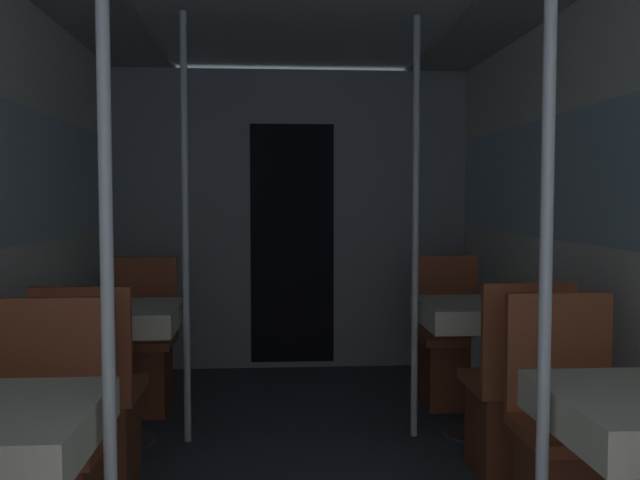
% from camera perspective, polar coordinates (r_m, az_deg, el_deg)
% --- Properties ---
extents(wall_right, '(0.05, 6.77, 2.29)m').
position_cam_1_polar(wall_right, '(3.40, 23.11, 0.89)').
color(wall_right, silver).
rests_on(wall_right, ground_plane).
extents(bulkhead_far, '(2.70, 0.09, 2.29)m').
position_cam_1_polar(bulkhead_far, '(5.51, -2.26, 1.57)').
color(bulkhead_far, gray).
rests_on(bulkhead_far, ground_plane).
extents(support_pole_left_0, '(0.04, 0.04, 2.29)m').
position_cam_1_polar(support_pole_left_0, '(2.04, -16.69, -1.54)').
color(support_pole_left_0, silver).
rests_on(support_pole_left_0, ground_plane).
extents(dining_table_left_1, '(0.64, 0.64, 0.74)m').
position_cam_1_polar(dining_table_left_1, '(3.97, -15.82, -6.58)').
color(dining_table_left_1, '#4C4C51').
rests_on(dining_table_left_1, ground_plane).
extents(chair_left_near_1, '(0.43, 0.43, 0.94)m').
position_cam_1_polar(chair_left_near_1, '(3.49, -17.74, -13.82)').
color(chair_left_near_1, brown).
rests_on(chair_left_near_1, ground_plane).
extents(chair_left_far_1, '(0.43, 0.43, 0.94)m').
position_cam_1_polar(chair_left_far_1, '(4.60, -14.24, -9.57)').
color(chair_left_far_1, brown).
rests_on(chair_left_far_1, ground_plane).
extents(support_pole_left_1, '(0.04, 0.04, 2.29)m').
position_cam_1_polar(support_pole_left_1, '(3.86, -10.71, 0.80)').
color(support_pole_left_1, silver).
rests_on(support_pole_left_1, ground_plane).
extents(chair_right_far_0, '(0.43, 0.43, 0.94)m').
position_cam_1_polar(chair_right_far_0, '(3.00, 19.66, -16.77)').
color(chair_right_far_0, brown).
rests_on(chair_right_far_0, ground_plane).
extents(support_pole_right_0, '(0.04, 0.04, 2.29)m').
position_cam_1_polar(support_pole_right_0, '(2.15, 17.63, -1.33)').
color(support_pole_right_0, silver).
rests_on(support_pole_right_0, ground_plane).
extents(dining_table_right_1, '(0.64, 0.64, 0.74)m').
position_cam_1_polar(dining_table_right_1, '(4.05, 12.59, -6.33)').
color(dining_table_right_1, '#4C4C51').
rests_on(dining_table_right_1, ground_plane).
extents(chair_right_near_1, '(0.43, 0.43, 0.94)m').
position_cam_1_polar(chair_right_near_1, '(3.59, 15.27, -13.31)').
color(chair_right_near_1, brown).
rests_on(chair_right_near_1, ground_plane).
extents(chair_right_far_1, '(0.43, 0.43, 0.94)m').
position_cam_1_polar(chair_right_far_1, '(4.68, 10.45, -9.32)').
color(chair_right_far_1, brown).
rests_on(chair_right_far_1, ground_plane).
extents(support_pole_right_1, '(0.04, 0.04, 2.29)m').
position_cam_1_polar(support_pole_right_1, '(3.91, 7.64, 0.86)').
color(support_pole_right_1, silver).
rests_on(support_pole_right_1, ground_plane).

